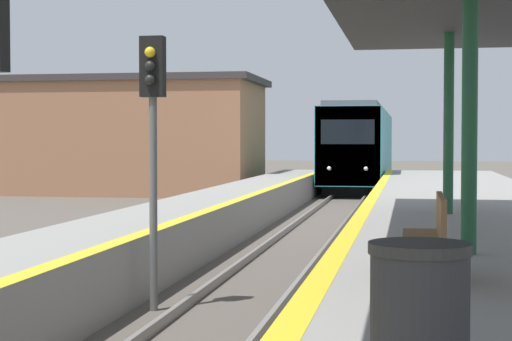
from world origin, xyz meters
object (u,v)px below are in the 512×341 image
object	(u,v)px
train	(361,147)
trash_bin	(419,332)
bench	(429,235)
signal_mid	(153,118)

from	to	relation	value
train	trash_bin	distance (m)	42.18
train	bench	size ratio (longest dim) A/B	13.76
signal_mid	bench	world-z (taller)	signal_mid
train	signal_mid	size ratio (longest dim) A/B	5.11
trash_bin	bench	bearing A→B (deg)	88.13
bench	trash_bin	bearing A→B (deg)	-91.87
signal_mid	bench	distance (m)	5.10
train	signal_mid	xyz separation A→B (m)	(-1.17, -34.45, 0.72)
signal_mid	bench	xyz separation A→B (m)	(3.99, -2.87, -1.35)
signal_mid	trash_bin	bearing A→B (deg)	-63.35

